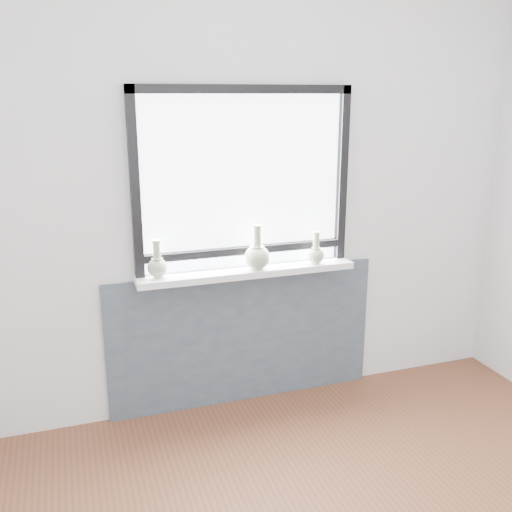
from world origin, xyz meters
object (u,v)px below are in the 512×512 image
object	(u,v)px
windowsill	(247,272)
vase_a	(157,265)
vase_b	(257,255)
vase_c	(316,253)

from	to	relation	value
windowsill	vase_a	world-z (taller)	vase_a
windowsill	vase_a	xyz separation A→B (m)	(-0.53, 0.01, 0.09)
windowsill	vase_b	world-z (taller)	vase_b
windowsill	vase_b	xyz separation A→B (m)	(0.05, -0.03, 0.10)
vase_c	vase_a	bearing A→B (deg)	177.85
vase_b	windowsill	bearing A→B (deg)	150.14
vase_a	vase_c	world-z (taller)	vase_a
windowsill	vase_c	xyz separation A→B (m)	(0.43, -0.03, 0.08)
vase_a	vase_c	xyz separation A→B (m)	(0.96, -0.04, -0.01)
vase_a	vase_c	size ratio (longest dim) A/B	1.10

